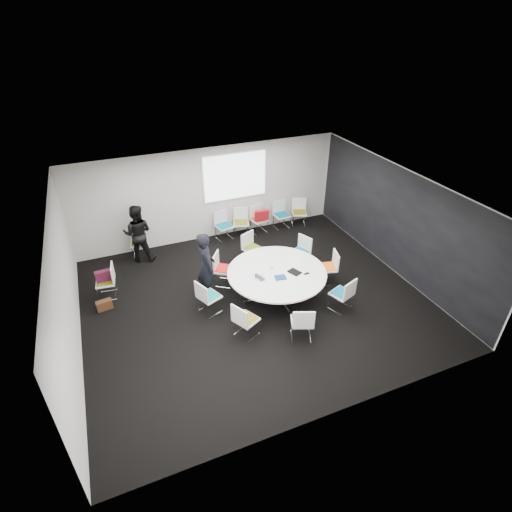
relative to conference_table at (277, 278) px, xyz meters
name	(u,v)px	position (x,y,z in m)	size (l,w,h in m)	color
room_shell	(258,251)	(-0.46, 0.05, 0.84)	(8.08, 7.08, 2.88)	black
conference_table	(277,278)	(0.00, 0.00, 0.00)	(2.39, 2.39, 0.73)	silver
projection_screen	(235,177)	(0.24, 3.51, 1.29)	(1.90, 0.03, 1.35)	white
chair_ring_a	(327,273)	(1.47, 0.05, -0.28)	(0.55, 0.56, 0.88)	silver
chair_ring_b	(299,258)	(1.15, 0.97, -0.28)	(0.59, 0.60, 0.88)	silver
chair_ring_c	(252,254)	(0.03, 1.65, -0.28)	(0.60, 0.59, 0.88)	silver
chair_ring_d	(224,275)	(-1.02, 0.99, -0.28)	(0.63, 0.63, 0.88)	silver
chair_ring_e	(209,302)	(-1.70, 0.05, -0.28)	(0.59, 0.60, 0.88)	silver
chair_ring_f	(246,326)	(-1.20, -1.02, -0.28)	(0.61, 0.61, 0.88)	silver
chair_ring_g	(302,328)	(-0.12, -1.54, -0.28)	(0.59, 0.59, 0.88)	silver
chair_ring_h	(341,299)	(1.20, -1.03, -0.28)	(0.59, 0.58, 0.88)	silver
chair_back_a	(224,231)	(-0.27, 3.21, -0.28)	(0.54, 0.53, 0.88)	silver
chair_back_b	(241,228)	(0.29, 3.21, -0.28)	(0.58, 0.57, 0.88)	silver
chair_back_c	(259,224)	(0.88, 3.21, -0.28)	(0.53, 0.52, 0.88)	silver
chair_back_d	(281,220)	(1.67, 3.21, -0.28)	(0.49, 0.48, 0.88)	silver
chair_back_e	(299,217)	(2.28, 3.16, -0.28)	(0.59, 0.59, 0.88)	silver
chair_spare_left	(108,287)	(-3.84, 1.57, -0.28)	(0.50, 0.51, 0.88)	silver
chair_person_back	(140,248)	(-2.81, 3.18, -0.28)	(0.53, 0.52, 0.88)	silver
person_main	(206,266)	(-1.55, 0.64, 0.33)	(0.65, 0.42, 1.77)	black
person_back	(138,233)	(-2.81, 3.01, 0.27)	(0.81, 0.63, 1.66)	black
laptop	(260,277)	(-0.45, -0.05, 0.19)	(0.32, 0.20, 0.03)	#333338
laptop_lid	(253,273)	(-0.61, 0.00, 0.30)	(0.30, 0.02, 0.22)	silver
notebook_black	(295,272)	(0.38, -0.19, 0.18)	(0.22, 0.30, 0.02)	black
tablet_folio	(280,277)	(-0.03, -0.26, 0.19)	(0.26, 0.20, 0.03)	navy
papers_right	(295,259)	(0.66, 0.33, 0.17)	(0.30, 0.21, 0.00)	white
papers_front	(306,266)	(0.75, -0.06, 0.17)	(0.30, 0.21, 0.00)	silver
cup	(271,267)	(-0.07, 0.17, 0.22)	(0.08, 0.08, 0.09)	white
phone	(307,274)	(0.62, -0.35, 0.18)	(0.14, 0.07, 0.01)	black
maroon_bag	(104,276)	(-3.85, 1.58, 0.06)	(0.40, 0.14, 0.28)	#471328
brown_bag	(104,305)	(-3.98, 1.10, -0.44)	(0.36, 0.16, 0.24)	#412615
red_jacket	(262,215)	(0.88, 2.99, 0.14)	(0.44, 0.10, 0.35)	maroon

